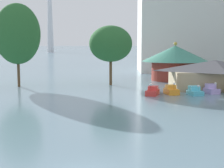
{
  "coord_description": "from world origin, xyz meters",
  "views": [
    {
      "loc": [
        1.41,
        -16.54,
        7.07
      ],
      "look_at": [
        1.33,
        19.07,
        2.79
      ],
      "focal_mm": 54.06,
      "sensor_mm": 36.0,
      "label": 1
    }
  ],
  "objects_px": {
    "pedal_boat_red": "(153,91)",
    "shoreline_tree_mid": "(111,44)",
    "pedal_boat_cyan": "(196,91)",
    "pedal_boat_lavender": "(212,90)",
    "shoreline_tree_tall_left": "(18,34)",
    "boathouse": "(215,74)",
    "background_building_block": "(210,18)",
    "green_roof_pavilion": "(176,60)",
    "pedal_boat_orange": "(172,90)"
  },
  "relations": [
    {
      "from": "shoreline_tree_tall_left",
      "to": "shoreline_tree_mid",
      "type": "relative_size",
      "value": 1.34
    },
    {
      "from": "pedal_boat_red",
      "to": "green_roof_pavilion",
      "type": "relative_size",
      "value": 0.26
    },
    {
      "from": "pedal_boat_orange",
      "to": "green_roof_pavilion",
      "type": "xyz_separation_m",
      "value": [
        3.86,
        18.25,
        3.41
      ]
    },
    {
      "from": "pedal_boat_orange",
      "to": "pedal_boat_lavender",
      "type": "distance_m",
      "value": 5.9
    },
    {
      "from": "shoreline_tree_mid",
      "to": "green_roof_pavilion",
      "type": "bearing_deg",
      "value": 32.03
    },
    {
      "from": "pedal_boat_cyan",
      "to": "shoreline_tree_mid",
      "type": "bearing_deg",
      "value": -145.55
    },
    {
      "from": "background_building_block",
      "to": "pedal_boat_lavender",
      "type": "bearing_deg",
      "value": -104.92
    },
    {
      "from": "boathouse",
      "to": "shoreline_tree_tall_left",
      "type": "distance_m",
      "value": 32.19
    },
    {
      "from": "pedal_boat_red",
      "to": "boathouse",
      "type": "height_order",
      "value": "boathouse"
    },
    {
      "from": "pedal_boat_red",
      "to": "boathouse",
      "type": "bearing_deg",
      "value": 140.05
    },
    {
      "from": "pedal_boat_red",
      "to": "pedal_boat_orange",
      "type": "relative_size",
      "value": 1.16
    },
    {
      "from": "pedal_boat_lavender",
      "to": "boathouse",
      "type": "bearing_deg",
      "value": 141.98
    },
    {
      "from": "pedal_boat_orange",
      "to": "pedal_boat_lavender",
      "type": "xyz_separation_m",
      "value": [
        5.85,
        0.77,
        0.03
      ]
    },
    {
      "from": "pedal_boat_orange",
      "to": "shoreline_tree_mid",
      "type": "height_order",
      "value": "shoreline_tree_mid"
    },
    {
      "from": "shoreline_tree_mid",
      "to": "background_building_block",
      "type": "bearing_deg",
      "value": 49.42
    },
    {
      "from": "pedal_boat_red",
      "to": "shoreline_tree_tall_left",
      "type": "distance_m",
      "value": 24.28
    },
    {
      "from": "pedal_boat_red",
      "to": "pedal_boat_lavender",
      "type": "xyz_separation_m",
      "value": [
        8.55,
        1.49,
        0.06
      ]
    },
    {
      "from": "pedal_boat_orange",
      "to": "boathouse",
      "type": "height_order",
      "value": "boathouse"
    },
    {
      "from": "pedal_boat_orange",
      "to": "pedal_boat_cyan",
      "type": "bearing_deg",
      "value": 66.94
    },
    {
      "from": "pedal_boat_lavender",
      "to": "green_roof_pavilion",
      "type": "bearing_deg",
      "value": 169.51
    },
    {
      "from": "green_roof_pavilion",
      "to": "background_building_block",
      "type": "bearing_deg",
      "value": 59.77
    },
    {
      "from": "pedal_boat_cyan",
      "to": "pedal_boat_lavender",
      "type": "bearing_deg",
      "value": 106.69
    },
    {
      "from": "pedal_boat_cyan",
      "to": "background_building_block",
      "type": "distance_m",
      "value": 43.99
    },
    {
      "from": "green_roof_pavilion",
      "to": "pedal_boat_cyan",
      "type": "bearing_deg",
      "value": -92.18
    },
    {
      "from": "pedal_boat_cyan",
      "to": "pedal_boat_lavender",
      "type": "relative_size",
      "value": 1.06
    },
    {
      "from": "shoreline_tree_tall_left",
      "to": "shoreline_tree_mid",
      "type": "xyz_separation_m",
      "value": [
        15.14,
        2.11,
        -1.59
      ]
    },
    {
      "from": "pedal_boat_red",
      "to": "pedal_boat_cyan",
      "type": "xyz_separation_m",
      "value": [
        5.83,
        0.02,
        -0.0
      ]
    },
    {
      "from": "boathouse",
      "to": "shoreline_tree_mid",
      "type": "xyz_separation_m",
      "value": [
        -16.34,
        4.67,
        4.67
      ]
    },
    {
      "from": "pedal_boat_red",
      "to": "background_building_block",
      "type": "xyz_separation_m",
      "value": [
        18.81,
        39.99,
        12.98
      ]
    },
    {
      "from": "pedal_boat_cyan",
      "to": "pedal_boat_lavender",
      "type": "distance_m",
      "value": 3.09
    },
    {
      "from": "pedal_boat_orange",
      "to": "shoreline_tree_mid",
      "type": "bearing_deg",
      "value": -151.25
    },
    {
      "from": "pedal_boat_red",
      "to": "shoreline_tree_mid",
      "type": "distance_m",
      "value": 14.23
    },
    {
      "from": "shoreline_tree_mid",
      "to": "boathouse",
      "type": "bearing_deg",
      "value": -15.94
    },
    {
      "from": "boathouse",
      "to": "shoreline_tree_tall_left",
      "type": "height_order",
      "value": "shoreline_tree_tall_left"
    },
    {
      "from": "pedal_boat_cyan",
      "to": "background_building_block",
      "type": "xyz_separation_m",
      "value": [
        12.97,
        39.97,
        12.99
      ]
    },
    {
      "from": "pedal_boat_lavender",
      "to": "boathouse",
      "type": "xyz_separation_m",
      "value": [
        1.94,
        5.05,
        1.81
      ]
    },
    {
      "from": "pedal_boat_lavender",
      "to": "shoreline_tree_mid",
      "type": "relative_size",
      "value": 0.26
    },
    {
      "from": "green_roof_pavilion",
      "to": "boathouse",
      "type": "bearing_deg",
      "value": -72.45
    },
    {
      "from": "boathouse",
      "to": "green_roof_pavilion",
      "type": "distance_m",
      "value": 13.13
    },
    {
      "from": "pedal_boat_red",
      "to": "shoreline_tree_mid",
      "type": "height_order",
      "value": "shoreline_tree_mid"
    },
    {
      "from": "pedal_boat_red",
      "to": "shoreline_tree_tall_left",
      "type": "xyz_separation_m",
      "value": [
        -20.99,
        9.09,
        8.13
      ]
    },
    {
      "from": "shoreline_tree_tall_left",
      "to": "background_building_block",
      "type": "xyz_separation_m",
      "value": [
        39.8,
        30.9,
        4.86
      ]
    },
    {
      "from": "pedal_boat_orange",
      "to": "shoreline_tree_mid",
      "type": "xyz_separation_m",
      "value": [
        -8.55,
        10.48,
        6.51
      ]
    },
    {
      "from": "pedal_boat_red",
      "to": "pedal_boat_orange",
      "type": "distance_m",
      "value": 2.79
    },
    {
      "from": "pedal_boat_cyan",
      "to": "shoreline_tree_mid",
      "type": "xyz_separation_m",
      "value": [
        -11.68,
        11.19,
        6.54
      ]
    },
    {
      "from": "boathouse",
      "to": "shoreline_tree_mid",
      "type": "relative_size",
      "value": 1.41
    },
    {
      "from": "pedal_boat_lavender",
      "to": "shoreline_tree_tall_left",
      "type": "relative_size",
      "value": 0.19
    },
    {
      "from": "pedal_boat_red",
      "to": "boathouse",
      "type": "xyz_separation_m",
      "value": [
        10.49,
        6.54,
        1.87
      ]
    },
    {
      "from": "pedal_boat_red",
      "to": "pedal_boat_orange",
      "type": "bearing_deg",
      "value": 123.02
    },
    {
      "from": "green_roof_pavilion",
      "to": "shoreline_tree_tall_left",
      "type": "bearing_deg",
      "value": -160.28
    }
  ]
}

